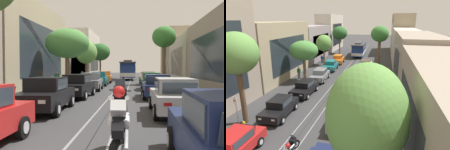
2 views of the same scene
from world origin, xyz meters
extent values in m
plane|color=#38383A|center=(0.00, 22.49, 0.00)|extent=(160.00, 160.00, 0.00)
cube|color=gray|center=(-0.53, 26.11, 0.01)|extent=(0.08, 64.22, 0.01)
cube|color=gray|center=(0.53, 26.11, 0.01)|extent=(0.08, 64.22, 0.01)
cube|color=black|center=(0.00, 26.11, 0.00)|extent=(0.03, 64.22, 0.01)
cube|color=tan|center=(-10.05, 19.08, 3.90)|extent=(5.75, 13.76, 7.81)
cube|color=#2D3842|center=(-7.20, 19.08, 3.51)|extent=(0.04, 9.84, 4.68)
cube|color=gray|center=(-9.38, 33.14, 3.43)|extent=(4.40, 13.76, 6.87)
cube|color=#2D3842|center=(-7.20, 33.14, 3.09)|extent=(0.04, 9.84, 4.12)
cube|color=beige|center=(-9.22, 47.20, 4.67)|extent=(4.09, 13.76, 9.35)
cube|color=#2D3842|center=(-7.20, 47.20, 4.21)|extent=(0.04, 9.84, 5.61)
cube|color=gray|center=(9.46, 5.03, 3.03)|extent=(4.56, 13.76, 6.05)
cube|color=#2D3842|center=(7.20, 5.03, 2.72)|extent=(0.04, 9.84, 3.63)
cube|color=gray|center=(9.47, 19.08, 3.26)|extent=(4.58, 13.76, 6.52)
cube|color=#2D3842|center=(7.20, 19.08, 2.93)|extent=(0.04, 9.84, 3.91)
cube|color=beige|center=(9.28, 33.14, 3.21)|extent=(4.20, 13.76, 6.41)
cube|color=#2D3842|center=(7.20, 33.14, 2.89)|extent=(0.04, 9.84, 3.85)
cube|color=tan|center=(9.49, 47.20, 4.71)|extent=(4.62, 13.76, 9.42)
cube|color=#2D3842|center=(7.20, 47.20, 4.24)|extent=(0.04, 9.84, 5.65)
cube|color=red|center=(-2.86, 2.57, 0.65)|extent=(1.82, 4.31, 0.66)
cube|color=red|center=(-2.86, 2.72, 1.28)|extent=(1.49, 2.07, 0.60)
cube|color=#2D3842|center=(-2.86, 3.90, 1.26)|extent=(1.30, 0.20, 0.45)
cube|color=#2D3842|center=(-2.11, 2.72, 1.28)|extent=(0.04, 1.81, 0.47)
cube|color=#B21414|center=(-2.31, 4.73, 0.75)|extent=(0.28, 0.04, 0.12)
cube|color=#B21414|center=(-3.42, 4.73, 0.75)|extent=(0.28, 0.04, 0.12)
cylinder|color=black|center=(-1.98, 3.91, 0.32)|extent=(0.20, 0.64, 0.64)
cylinder|color=silver|center=(-1.87, 3.91, 0.32)|extent=(0.02, 0.35, 0.35)
cylinder|color=black|center=(-3.74, 3.90, 0.32)|extent=(0.20, 0.64, 0.64)
cylinder|color=silver|center=(-3.85, 3.90, 0.32)|extent=(0.02, 0.35, 0.35)
cube|color=black|center=(-2.91, 8.14, 0.65)|extent=(1.98, 4.37, 0.66)
cube|color=black|center=(-2.91, 8.29, 1.28)|extent=(1.56, 2.13, 0.60)
cube|color=#2D3842|center=(-2.88, 7.45, 1.26)|extent=(1.34, 0.28, 0.47)
cube|color=#2D3842|center=(-2.96, 9.47, 1.26)|extent=(1.30, 0.25, 0.45)
cube|color=#2D3842|center=(-2.16, 8.32, 1.28)|extent=(0.11, 1.81, 0.47)
cube|color=#2D3842|center=(-3.66, 8.26, 1.28)|extent=(0.11, 1.81, 0.47)
cube|color=white|center=(-2.25, 6.01, 0.75)|extent=(0.28, 0.05, 0.14)
cube|color=#B21414|center=(-2.44, 10.32, 0.75)|extent=(0.28, 0.05, 0.12)
cube|color=white|center=(-3.37, 5.96, 0.75)|extent=(0.28, 0.05, 0.14)
cube|color=#B21414|center=(-3.56, 10.27, 0.75)|extent=(0.28, 0.05, 0.12)
cylinder|color=black|center=(-1.97, 6.85, 0.32)|extent=(0.23, 0.65, 0.64)
cylinder|color=silver|center=(-1.86, 6.85, 0.32)|extent=(0.04, 0.35, 0.35)
cylinder|color=black|center=(-3.73, 6.77, 0.32)|extent=(0.23, 0.65, 0.64)
cylinder|color=silver|center=(-3.84, 6.76, 0.32)|extent=(0.04, 0.35, 0.35)
cylinder|color=black|center=(-2.08, 9.51, 0.32)|extent=(0.23, 0.65, 0.64)
cylinder|color=silver|center=(-1.97, 9.51, 0.32)|extent=(0.04, 0.35, 0.35)
cylinder|color=black|center=(-3.84, 9.43, 0.32)|extent=(0.23, 0.65, 0.64)
cylinder|color=silver|center=(-3.95, 9.43, 0.32)|extent=(0.04, 0.35, 0.35)
cube|color=black|center=(-2.75, 13.34, 0.65)|extent=(1.89, 4.34, 0.66)
cube|color=black|center=(-2.75, 13.49, 1.28)|extent=(1.52, 2.09, 0.60)
cube|color=#2D3842|center=(-2.76, 12.66, 1.26)|extent=(1.34, 0.25, 0.47)
cube|color=#2D3842|center=(-2.72, 14.68, 1.26)|extent=(1.30, 0.23, 0.45)
cube|color=#2D3842|center=(-2.00, 13.48, 1.28)|extent=(0.07, 1.81, 0.47)
cube|color=#2D3842|center=(-3.49, 13.51, 1.28)|extent=(0.07, 1.81, 0.47)
cube|color=white|center=(-2.24, 11.17, 0.75)|extent=(0.28, 0.05, 0.14)
cube|color=#B21414|center=(-2.15, 15.49, 0.75)|extent=(0.28, 0.05, 0.12)
cube|color=white|center=(-3.35, 11.20, 0.75)|extent=(0.28, 0.05, 0.14)
cube|color=#B21414|center=(-3.26, 15.52, 0.75)|extent=(0.28, 0.05, 0.12)
cylinder|color=black|center=(-1.90, 11.99, 0.32)|extent=(0.21, 0.64, 0.64)
cylinder|color=silver|center=(-1.79, 11.99, 0.32)|extent=(0.03, 0.35, 0.35)
cylinder|color=black|center=(-3.66, 12.03, 0.32)|extent=(0.21, 0.64, 0.64)
cylinder|color=silver|center=(-3.77, 12.03, 0.32)|extent=(0.03, 0.35, 0.35)
cylinder|color=black|center=(-1.84, 14.66, 0.32)|extent=(0.21, 0.64, 0.64)
cylinder|color=silver|center=(-1.73, 14.66, 0.32)|extent=(0.03, 0.35, 0.35)
cylinder|color=black|center=(-3.60, 14.70, 0.32)|extent=(0.21, 0.64, 0.64)
cylinder|color=silver|center=(-3.71, 14.70, 0.32)|extent=(0.03, 0.35, 0.35)
cube|color=slate|center=(-2.76, 18.74, 0.65)|extent=(2.01, 4.38, 0.66)
cube|color=slate|center=(-2.76, 18.89, 1.28)|extent=(1.57, 2.13, 0.60)
cube|color=#2D3842|center=(-2.72, 18.06, 1.26)|extent=(1.34, 0.29, 0.47)
cube|color=#2D3842|center=(-2.82, 20.07, 1.26)|extent=(1.30, 0.26, 0.45)
cube|color=#2D3842|center=(-2.02, 18.93, 1.28)|extent=(0.12, 1.81, 0.47)
cube|color=#2D3842|center=(-3.51, 18.86, 1.28)|extent=(0.12, 1.81, 0.47)
cube|color=white|center=(-2.09, 16.61, 0.75)|extent=(0.28, 0.05, 0.14)
cube|color=#B21414|center=(-2.30, 20.93, 0.75)|extent=(0.28, 0.05, 0.12)
cube|color=white|center=(-3.21, 16.56, 0.75)|extent=(0.28, 0.05, 0.14)
cube|color=#B21414|center=(-3.42, 20.87, 0.75)|extent=(0.28, 0.05, 0.12)
cylinder|color=black|center=(-1.81, 17.45, 0.32)|extent=(0.23, 0.65, 0.64)
cylinder|color=silver|center=(-1.70, 17.46, 0.32)|extent=(0.04, 0.35, 0.35)
cylinder|color=black|center=(-3.57, 17.37, 0.32)|extent=(0.23, 0.65, 0.64)
cylinder|color=silver|center=(-3.68, 17.36, 0.32)|extent=(0.04, 0.35, 0.35)
cylinder|color=black|center=(-1.94, 20.12, 0.32)|extent=(0.23, 0.65, 0.64)
cylinder|color=silver|center=(-1.83, 20.12, 0.32)|extent=(0.04, 0.35, 0.35)
cylinder|color=black|center=(-3.70, 20.03, 0.32)|extent=(0.23, 0.65, 0.64)
cylinder|color=silver|center=(-3.81, 20.03, 0.32)|extent=(0.04, 0.35, 0.35)
cube|color=#196B70|center=(-2.89, 24.64, 0.65)|extent=(1.97, 4.37, 0.66)
cube|color=#196B70|center=(-2.90, 24.79, 1.28)|extent=(1.56, 2.12, 0.60)
cube|color=#2D3842|center=(-2.87, 23.96, 1.26)|extent=(1.34, 0.27, 0.47)
cube|color=#2D3842|center=(-2.95, 25.98, 1.26)|extent=(1.30, 0.25, 0.45)
cube|color=#2D3842|center=(-2.15, 24.82, 1.28)|extent=(0.10, 1.81, 0.47)
cube|color=#2D3842|center=(-3.65, 24.76, 1.28)|extent=(0.10, 1.81, 0.47)
cube|color=white|center=(-2.25, 22.51, 0.75)|extent=(0.28, 0.05, 0.14)
cube|color=#B21414|center=(-2.42, 26.82, 0.75)|extent=(0.28, 0.05, 0.12)
cube|color=white|center=(-3.37, 22.46, 0.75)|extent=(0.28, 0.05, 0.14)
cube|color=#B21414|center=(-3.54, 26.78, 0.75)|extent=(0.28, 0.05, 0.12)
cylinder|color=black|center=(-1.96, 23.35, 0.32)|extent=(0.23, 0.65, 0.64)
cylinder|color=silver|center=(-1.85, 23.35, 0.32)|extent=(0.03, 0.35, 0.35)
cylinder|color=black|center=(-3.72, 23.28, 0.32)|extent=(0.23, 0.65, 0.64)
cylinder|color=silver|center=(-3.83, 23.27, 0.32)|extent=(0.03, 0.35, 0.35)
cylinder|color=black|center=(-2.07, 26.01, 0.32)|extent=(0.23, 0.65, 0.64)
cylinder|color=silver|center=(-1.96, 26.01, 0.32)|extent=(0.03, 0.35, 0.35)
cylinder|color=black|center=(-3.83, 25.94, 0.32)|extent=(0.23, 0.65, 0.64)
cylinder|color=silver|center=(-3.94, 25.94, 0.32)|extent=(0.03, 0.35, 0.35)
cube|color=orange|center=(-2.91, 29.87, 0.65)|extent=(1.98, 4.37, 0.66)
cube|color=orange|center=(-2.91, 30.02, 1.28)|extent=(1.56, 2.13, 0.60)
cube|color=#2D3842|center=(-2.88, 29.19, 1.26)|extent=(1.34, 0.28, 0.47)
cube|color=#2D3842|center=(-2.97, 31.21, 1.26)|extent=(1.30, 0.25, 0.45)
cube|color=#2D3842|center=(-2.17, 30.06, 1.28)|extent=(0.11, 1.81, 0.47)
cube|color=#2D3842|center=(-3.66, 29.99, 1.28)|extent=(0.11, 1.81, 0.47)
cube|color=white|center=(-2.26, 27.74, 0.75)|extent=(0.28, 0.05, 0.14)
cube|color=#B21414|center=(-2.44, 32.06, 0.75)|extent=(0.28, 0.05, 0.12)
cube|color=white|center=(-3.37, 27.69, 0.75)|extent=(0.28, 0.05, 0.14)
cube|color=#B21414|center=(-3.56, 32.01, 0.75)|extent=(0.28, 0.05, 0.12)
cylinder|color=black|center=(-1.97, 28.58, 0.32)|extent=(0.23, 0.65, 0.64)
cylinder|color=silver|center=(-1.86, 28.58, 0.32)|extent=(0.04, 0.35, 0.35)
cylinder|color=black|center=(-3.73, 28.50, 0.32)|extent=(0.23, 0.65, 0.64)
cylinder|color=silver|center=(-3.84, 28.50, 0.32)|extent=(0.04, 0.35, 0.35)
cylinder|color=black|center=(-2.09, 31.24, 0.32)|extent=(0.23, 0.65, 0.64)
cylinder|color=silver|center=(-1.98, 31.25, 0.32)|extent=(0.04, 0.35, 0.35)
cylinder|color=black|center=(-3.84, 31.17, 0.32)|extent=(0.23, 0.65, 0.64)
cylinder|color=silver|center=(-3.95, 31.16, 0.32)|extent=(0.04, 0.35, 0.35)
cube|color=white|center=(2.43, 3.93, 0.75)|extent=(0.28, 0.05, 0.14)
cube|color=white|center=(3.54, 3.90, 0.75)|extent=(0.28, 0.05, 0.14)
cube|color=#B7B7BC|center=(2.89, 7.96, 0.65)|extent=(1.82, 4.31, 0.66)
cube|color=#B7B7BC|center=(2.89, 7.81, 1.28)|extent=(1.49, 2.07, 0.60)
cube|color=#2D3842|center=(2.88, 8.65, 1.26)|extent=(1.33, 0.23, 0.47)
cube|color=#2D3842|center=(2.89, 6.63, 1.26)|extent=(1.30, 0.20, 0.45)
cube|color=#2D3842|center=(2.14, 7.81, 1.28)|extent=(0.04, 1.81, 0.47)
cube|color=#2D3842|center=(3.63, 7.82, 1.28)|extent=(0.04, 1.81, 0.47)
cube|color=white|center=(2.32, 10.12, 0.75)|extent=(0.28, 0.04, 0.14)
cube|color=#B21414|center=(2.34, 5.80, 0.75)|extent=(0.28, 0.04, 0.12)
cube|color=white|center=(3.43, 10.13, 0.75)|extent=(0.28, 0.04, 0.14)
cube|color=#B21414|center=(3.45, 5.81, 0.75)|extent=(0.28, 0.04, 0.12)
cylinder|color=black|center=(2.00, 9.29, 0.32)|extent=(0.20, 0.64, 0.64)
cylinder|color=silver|center=(1.89, 9.29, 0.32)|extent=(0.02, 0.35, 0.35)
cylinder|color=black|center=(3.76, 9.30, 0.32)|extent=(0.20, 0.64, 0.64)
cylinder|color=silver|center=(3.87, 9.30, 0.32)|extent=(0.02, 0.35, 0.35)
cylinder|color=black|center=(2.01, 6.63, 0.32)|extent=(0.20, 0.64, 0.64)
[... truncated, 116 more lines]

